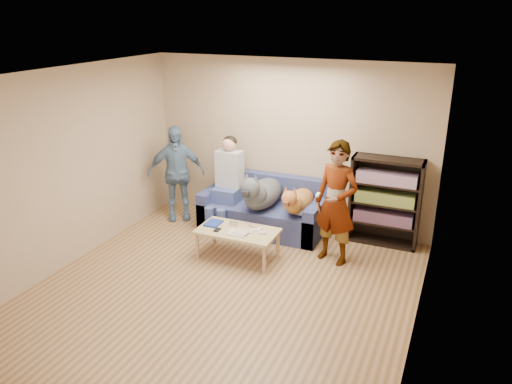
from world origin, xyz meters
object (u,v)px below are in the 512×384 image
at_px(notebook_blue, 213,223).
at_px(coffee_table, 238,233).
at_px(sofa, 264,212).
at_px(person_seated, 227,180).
at_px(person_standing_right, 336,203).
at_px(camera_silver, 233,224).
at_px(person_standing_left, 176,173).
at_px(bookshelf, 385,199).
at_px(dog_tan, 297,201).
at_px(dog_gray, 261,193).

xyz_separation_m(notebook_blue, coffee_table, (0.40, -0.05, -0.06)).
height_order(notebook_blue, coffee_table, notebook_blue).
xyz_separation_m(sofa, person_seated, (-0.57, -0.13, 0.49)).
height_order(person_standing_right, notebook_blue, person_standing_right).
relative_size(person_seated, coffee_table, 1.34).
bearing_deg(person_seated, camera_silver, -58.48).
relative_size(person_standing_right, person_standing_left, 1.08).
bearing_deg(camera_silver, person_seated, 121.52).
bearing_deg(bookshelf, person_standing_left, -172.89).
bearing_deg(coffee_table, notebook_blue, 172.87).
relative_size(camera_silver, dog_tan, 0.10).
bearing_deg(notebook_blue, person_standing_left, 142.98).
distance_m(person_standing_left, dog_gray, 1.50).
bearing_deg(person_seated, person_standing_left, -176.98).
bearing_deg(bookshelf, person_standing_right, -121.62).
xyz_separation_m(person_standing_left, coffee_table, (1.51, -0.89, -0.41)).
bearing_deg(dog_gray, bookshelf, 13.88).
relative_size(person_standing_right, coffee_table, 1.54).
relative_size(person_standing_left, sofa, 0.82).
bearing_deg(person_seated, dog_gray, -7.12).
relative_size(coffee_table, bookshelf, 0.85).
distance_m(camera_silver, coffee_table, 0.18).
relative_size(person_seated, bookshelf, 1.13).
bearing_deg(person_seated, sofa, 12.45).
distance_m(coffee_table, bookshelf, 2.20).
bearing_deg(sofa, coffee_table, -87.57).
height_order(person_seated, dog_tan, person_seated).
xyz_separation_m(dog_gray, dog_tan, (0.57, 0.03, -0.05)).
bearing_deg(bookshelf, dog_tan, -161.39).
bearing_deg(notebook_blue, bookshelf, 29.99).
relative_size(dog_tan, coffee_table, 1.04).
xyz_separation_m(person_standing_left, notebook_blue, (1.11, -0.84, -0.35)).
bearing_deg(dog_tan, notebook_blue, -138.70).
bearing_deg(person_standing_right, notebook_blue, -149.68).
xyz_separation_m(person_standing_right, coffee_table, (-1.24, -0.46, -0.47)).
height_order(camera_silver, person_seated, person_seated).
bearing_deg(coffee_table, person_standing_left, 149.58).
xyz_separation_m(sofa, dog_tan, (0.60, -0.17, 0.33)).
xyz_separation_m(person_seated, bookshelf, (2.37, 0.36, -0.09)).
xyz_separation_m(camera_silver, coffee_table, (0.12, -0.12, -0.07)).
bearing_deg(notebook_blue, person_seated, 103.91).
distance_m(person_standing_right, notebook_blue, 1.74).
relative_size(person_standing_right, bookshelf, 1.30).
xyz_separation_m(coffee_table, bookshelf, (1.75, 1.29, 0.31)).
distance_m(notebook_blue, camera_silver, 0.29).
height_order(camera_silver, dog_gray, dog_gray).
height_order(camera_silver, sofa, sofa).
bearing_deg(person_standing_left, coffee_table, -63.12).
bearing_deg(notebook_blue, sofa, 70.63).
distance_m(person_standing_left, dog_tan, 2.07).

